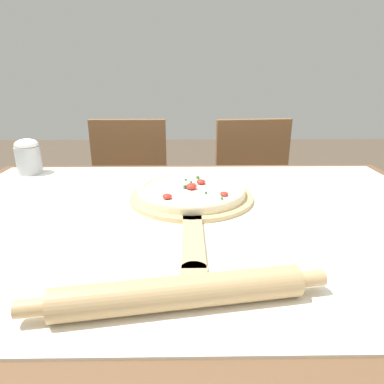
# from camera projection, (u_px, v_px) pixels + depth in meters

# --- Properties ---
(dining_table) EXTENTS (1.41, 0.98, 0.76)m
(dining_table) POSITION_uv_depth(u_px,v_px,m) (192.00, 252.00, 0.89)
(dining_table) COLOR brown
(dining_table) RESTS_ON ground_plane
(towel_cloth) EXTENTS (1.33, 0.90, 0.00)m
(towel_cloth) POSITION_uv_depth(u_px,v_px,m) (192.00, 216.00, 0.86)
(towel_cloth) COLOR white
(towel_cloth) RESTS_ON dining_table
(pizza_peel) EXTENTS (0.35, 0.58, 0.01)m
(pizza_peel) POSITION_uv_depth(u_px,v_px,m) (192.00, 200.00, 0.94)
(pizza_peel) COLOR tan
(pizza_peel) RESTS_ON towel_cloth
(pizza) EXTENTS (0.30, 0.30, 0.04)m
(pizza) POSITION_uv_depth(u_px,v_px,m) (192.00, 190.00, 0.96)
(pizza) COLOR beige
(pizza) RESTS_ON pizza_peel
(rolling_pin) EXTENTS (0.47, 0.11, 0.05)m
(rolling_pin) POSITION_uv_depth(u_px,v_px,m) (180.00, 292.00, 0.52)
(rolling_pin) COLOR tan
(rolling_pin) RESTS_ON towel_cloth
(chair_left) EXTENTS (0.40, 0.40, 0.88)m
(chair_left) POSITION_uv_depth(u_px,v_px,m) (129.00, 196.00, 1.73)
(chair_left) COLOR brown
(chair_left) RESTS_ON ground_plane
(chair_right) EXTENTS (0.44, 0.44, 0.88)m
(chair_right) POSITION_uv_depth(u_px,v_px,m) (255.00, 196.00, 1.74)
(chair_right) COLOR brown
(chair_right) RESTS_ON ground_plane
(flour_cup) EXTENTS (0.08, 0.08, 0.12)m
(flour_cup) POSITION_uv_depth(u_px,v_px,m) (28.00, 156.00, 1.18)
(flour_cup) COLOR #B2B7BC
(flour_cup) RESTS_ON towel_cloth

